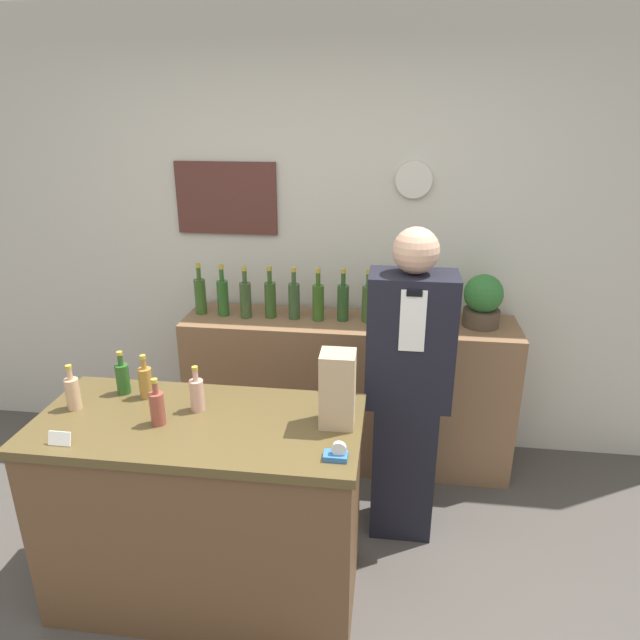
# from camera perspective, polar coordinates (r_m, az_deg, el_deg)

# --- Properties ---
(back_wall) EXTENTS (5.20, 0.09, 2.70)m
(back_wall) POSITION_cam_1_polar(r_m,az_deg,el_deg) (3.56, -0.44, 7.86)
(back_wall) COLOR beige
(back_wall) RESTS_ON ground_plane
(back_shelf) EXTENTS (1.98, 0.44, 0.94)m
(back_shelf) POSITION_cam_1_polar(r_m,az_deg,el_deg) (3.59, 2.78, -7.14)
(back_shelf) COLOR brown
(back_shelf) RESTS_ON ground_plane
(display_counter) EXTENTS (1.37, 0.65, 0.91)m
(display_counter) POSITION_cam_1_polar(r_m,az_deg,el_deg) (2.73, -11.42, -18.08)
(display_counter) COLOR brown
(display_counter) RESTS_ON ground_plane
(shopkeeper) EXTENTS (0.41, 0.26, 1.64)m
(shopkeeper) POSITION_cam_1_polar(r_m,az_deg,el_deg) (2.88, 8.72, -7.07)
(shopkeeper) COLOR black
(shopkeeper) RESTS_ON ground_plane
(potted_plant) EXTENTS (0.22, 0.22, 0.31)m
(potted_plant) POSITION_cam_1_polar(r_m,az_deg,el_deg) (3.39, 15.97, 1.90)
(potted_plant) COLOR #4C3D2D
(potted_plant) RESTS_ON back_shelf
(paper_bag) EXTENTS (0.14, 0.13, 0.32)m
(paper_bag) POSITION_cam_1_polar(r_m,az_deg,el_deg) (2.32, 1.77, -6.92)
(paper_bag) COLOR tan
(paper_bag) RESTS_ON display_counter
(tape_dispenser) EXTENTS (0.09, 0.06, 0.07)m
(tape_dispenser) POSITION_cam_1_polar(r_m,az_deg,el_deg) (2.17, 1.69, -13.20)
(tape_dispenser) COLOR #2D66A8
(tape_dispenser) RESTS_ON display_counter
(price_card_left) EXTENTS (0.09, 0.02, 0.06)m
(price_card_left) POSITION_cam_1_polar(r_m,az_deg,el_deg) (2.46, -24.60, -10.73)
(price_card_left) COLOR white
(price_card_left) RESTS_ON display_counter
(counter_bottle_0) EXTENTS (0.06, 0.06, 0.21)m
(counter_bottle_0) POSITION_cam_1_polar(r_m,az_deg,el_deg) (2.69, -23.49, -6.66)
(counter_bottle_0) COLOR tan
(counter_bottle_0) RESTS_ON display_counter
(counter_bottle_1) EXTENTS (0.06, 0.06, 0.21)m
(counter_bottle_1) POSITION_cam_1_polar(r_m,az_deg,el_deg) (2.74, -19.13, -5.46)
(counter_bottle_1) COLOR #275520
(counter_bottle_1) RESTS_ON display_counter
(counter_bottle_2) EXTENTS (0.06, 0.06, 0.21)m
(counter_bottle_2) POSITION_cam_1_polar(r_m,az_deg,el_deg) (2.67, -17.04, -5.89)
(counter_bottle_2) COLOR olive
(counter_bottle_2) RESTS_ON display_counter
(counter_bottle_3) EXTENTS (0.06, 0.06, 0.21)m
(counter_bottle_3) POSITION_cam_1_polar(r_m,az_deg,el_deg) (2.45, -15.97, -8.37)
(counter_bottle_3) COLOR brown
(counter_bottle_3) RESTS_ON display_counter
(counter_bottle_4) EXTENTS (0.06, 0.06, 0.21)m
(counter_bottle_4) POSITION_cam_1_polar(r_m,az_deg,el_deg) (2.51, -12.21, -7.23)
(counter_bottle_4) COLOR tan
(counter_bottle_4) RESTS_ON display_counter
(shelf_bottle_0) EXTENTS (0.07, 0.07, 0.32)m
(shelf_bottle_0) POSITION_cam_1_polar(r_m,az_deg,el_deg) (3.54, -11.88, 2.48)
(shelf_bottle_0) COLOR #32531F
(shelf_bottle_0) RESTS_ON back_shelf
(shelf_bottle_1) EXTENTS (0.07, 0.07, 0.32)m
(shelf_bottle_1) POSITION_cam_1_polar(r_m,az_deg,el_deg) (3.49, -9.69, 2.33)
(shelf_bottle_1) COLOR #285520
(shelf_bottle_1) RESTS_ON back_shelf
(shelf_bottle_2) EXTENTS (0.07, 0.07, 0.32)m
(shelf_bottle_2) POSITION_cam_1_polar(r_m,az_deg,el_deg) (3.43, -7.45, 2.15)
(shelf_bottle_2) COLOR #344B26
(shelf_bottle_2) RESTS_ON back_shelf
(shelf_bottle_3) EXTENTS (0.07, 0.07, 0.32)m
(shelf_bottle_3) POSITION_cam_1_polar(r_m,az_deg,el_deg) (3.42, -5.00, 2.17)
(shelf_bottle_3) COLOR #2F4D1E
(shelf_bottle_3) RESTS_ON back_shelf
(shelf_bottle_4) EXTENTS (0.07, 0.07, 0.32)m
(shelf_bottle_4) POSITION_cam_1_polar(r_m,az_deg,el_deg) (3.39, -2.61, 2.05)
(shelf_bottle_4) COLOR #314B28
(shelf_bottle_4) RESTS_ON back_shelf
(shelf_bottle_5) EXTENTS (0.07, 0.07, 0.32)m
(shelf_bottle_5) POSITION_cam_1_polar(r_m,az_deg,el_deg) (3.36, -0.19, 1.91)
(shelf_bottle_5) COLOR #32571D
(shelf_bottle_5) RESTS_ON back_shelf
(shelf_bottle_6) EXTENTS (0.07, 0.07, 0.32)m
(shelf_bottle_6) POSITION_cam_1_polar(r_m,az_deg,el_deg) (3.36, 2.31, 1.89)
(shelf_bottle_6) COLOR #274A21
(shelf_bottle_6) RESTS_ON back_shelf
(shelf_bottle_7) EXTENTS (0.07, 0.07, 0.32)m
(shelf_bottle_7) POSITION_cam_1_polar(r_m,az_deg,el_deg) (3.35, 4.79, 1.79)
(shelf_bottle_7) COLOR #345222
(shelf_bottle_7) RESTS_ON back_shelf
(shelf_bottle_8) EXTENTS (0.07, 0.07, 0.32)m
(shelf_bottle_8) POSITION_cam_1_polar(r_m,az_deg,el_deg) (3.34, 7.28, 1.65)
(shelf_bottle_8) COLOR #304E20
(shelf_bottle_8) RESTS_ON back_shelf
(shelf_bottle_9) EXTENTS (0.07, 0.07, 0.32)m
(shelf_bottle_9) POSITION_cam_1_polar(r_m,az_deg,el_deg) (3.36, 9.76, 1.58)
(shelf_bottle_9) COLOR #2E5720
(shelf_bottle_9) RESTS_ON back_shelf
(shelf_bottle_10) EXTENTS (0.07, 0.07, 0.32)m
(shelf_bottle_10) POSITION_cam_1_polar(r_m,az_deg,el_deg) (3.34, 12.26, 1.33)
(shelf_bottle_10) COLOR #2A5822
(shelf_bottle_10) RESTS_ON back_shelf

